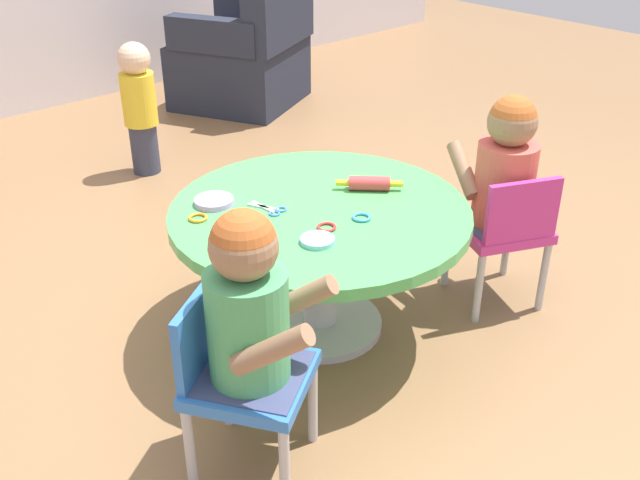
{
  "coord_description": "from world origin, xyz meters",
  "views": [
    {
      "loc": [
        -1.46,
        -1.6,
        1.55
      ],
      "look_at": [
        0.0,
        0.0,
        0.35
      ],
      "focal_mm": 41.54,
      "sensor_mm": 36.0,
      "label": 1
    }
  ],
  "objects_px": {
    "craft_scissors": "(271,209)",
    "craft_table": "(320,235)",
    "child_chair_right": "(504,229)",
    "toddler_standing": "(139,105)",
    "seated_child_left": "(249,305)",
    "seated_child_right": "(506,167)",
    "child_chair_left": "(239,375)",
    "armchair_dark": "(246,56)",
    "rolling_pin": "(369,183)"
  },
  "relations": [
    {
      "from": "toddler_standing",
      "to": "armchair_dark",
      "type": "bearing_deg",
      "value": 26.23
    },
    {
      "from": "craft_table",
      "to": "toddler_standing",
      "type": "distance_m",
      "value": 1.65
    },
    {
      "from": "child_chair_left",
      "to": "craft_scissors",
      "type": "height_order",
      "value": "child_chair_left"
    },
    {
      "from": "craft_table",
      "to": "rolling_pin",
      "type": "height_order",
      "value": "rolling_pin"
    },
    {
      "from": "armchair_dark",
      "to": "rolling_pin",
      "type": "bearing_deg",
      "value": -117.18
    },
    {
      "from": "child_chair_right",
      "to": "rolling_pin",
      "type": "height_order",
      "value": "child_chair_right"
    },
    {
      "from": "craft_table",
      "to": "armchair_dark",
      "type": "height_order",
      "value": "armchair_dark"
    },
    {
      "from": "seated_child_left",
      "to": "seated_child_right",
      "type": "xyz_separation_m",
      "value": [
        1.18,
        0.08,
        0.0
      ]
    },
    {
      "from": "craft_table",
      "to": "child_chair_left",
      "type": "relative_size",
      "value": 1.86
    },
    {
      "from": "child_chair_right",
      "to": "armchair_dark",
      "type": "bearing_deg",
      "value": 73.47
    },
    {
      "from": "seated_child_left",
      "to": "toddler_standing",
      "type": "relative_size",
      "value": 0.76
    },
    {
      "from": "armchair_dark",
      "to": "craft_scissors",
      "type": "height_order",
      "value": "armchair_dark"
    },
    {
      "from": "child_chair_left",
      "to": "seated_child_right",
      "type": "distance_m",
      "value": 1.23
    },
    {
      "from": "seated_child_right",
      "to": "child_chair_left",
      "type": "bearing_deg",
      "value": -177.82
    },
    {
      "from": "craft_table",
      "to": "child_chair_left",
      "type": "height_order",
      "value": "child_chair_left"
    },
    {
      "from": "seated_child_left",
      "to": "child_chair_right",
      "type": "distance_m",
      "value": 1.19
    },
    {
      "from": "seated_child_right",
      "to": "armchair_dark",
      "type": "xyz_separation_m",
      "value": [
        0.72,
        2.44,
        -0.22
      ]
    },
    {
      "from": "craft_table",
      "to": "craft_scissors",
      "type": "height_order",
      "value": "craft_scissors"
    },
    {
      "from": "craft_table",
      "to": "armchair_dark",
      "type": "xyz_separation_m",
      "value": [
        1.33,
        2.15,
        -0.06
      ]
    },
    {
      "from": "seated_child_left",
      "to": "craft_scissors",
      "type": "xyz_separation_m",
      "value": [
        0.44,
        0.46,
        -0.06
      ]
    },
    {
      "from": "child_chair_right",
      "to": "toddler_standing",
      "type": "relative_size",
      "value": 0.8
    },
    {
      "from": "seated_child_right",
      "to": "toddler_standing",
      "type": "height_order",
      "value": "seated_child_right"
    },
    {
      "from": "child_chair_right",
      "to": "craft_scissors",
      "type": "height_order",
      "value": "child_chair_right"
    },
    {
      "from": "rolling_pin",
      "to": "craft_scissors",
      "type": "bearing_deg",
      "value": 163.15
    },
    {
      "from": "child_chair_right",
      "to": "seated_child_right",
      "type": "distance_m",
      "value": 0.23
    },
    {
      "from": "armchair_dark",
      "to": "rolling_pin",
      "type": "xyz_separation_m",
      "value": [
        -1.11,
        -2.16,
        0.19
      ]
    },
    {
      "from": "toddler_standing",
      "to": "child_chair_right",
      "type": "bearing_deg",
      "value": -80.35
    },
    {
      "from": "seated_child_left",
      "to": "child_chair_right",
      "type": "height_order",
      "value": "seated_child_left"
    },
    {
      "from": "craft_scissors",
      "to": "toddler_standing",
      "type": "bearing_deg",
      "value": 75.63
    },
    {
      "from": "child_chair_left",
      "to": "rolling_pin",
      "type": "distance_m",
      "value": 0.9
    },
    {
      "from": "craft_table",
      "to": "toddler_standing",
      "type": "xyz_separation_m",
      "value": [
        0.27,
        1.63,
        -0.01
      ]
    },
    {
      "from": "child_chair_right",
      "to": "rolling_pin",
      "type": "relative_size",
      "value": 3.0
    },
    {
      "from": "rolling_pin",
      "to": "child_chair_left",
      "type": "bearing_deg",
      "value": -158.3
    },
    {
      "from": "craft_table",
      "to": "armchair_dark",
      "type": "relative_size",
      "value": 1.04
    },
    {
      "from": "seated_child_right",
      "to": "craft_scissors",
      "type": "distance_m",
      "value": 0.84
    },
    {
      "from": "seated_child_right",
      "to": "craft_table",
      "type": "bearing_deg",
      "value": 155.08
    },
    {
      "from": "seated_child_left",
      "to": "craft_scissors",
      "type": "bearing_deg",
      "value": 46.17
    },
    {
      "from": "seated_child_right",
      "to": "toddler_standing",
      "type": "bearing_deg",
      "value": 100.33
    },
    {
      "from": "child_chair_right",
      "to": "craft_scissors",
      "type": "relative_size",
      "value": 3.81
    },
    {
      "from": "child_chair_left",
      "to": "armchair_dark",
      "type": "height_order",
      "value": "armchair_dark"
    },
    {
      "from": "craft_scissors",
      "to": "craft_table",
      "type": "bearing_deg",
      "value": -37.84
    },
    {
      "from": "seated_child_left",
      "to": "armchair_dark",
      "type": "bearing_deg",
      "value": 52.93
    },
    {
      "from": "child_chair_left",
      "to": "rolling_pin",
      "type": "xyz_separation_m",
      "value": [
        0.81,
        0.32,
        0.19
      ]
    },
    {
      "from": "armchair_dark",
      "to": "toddler_standing",
      "type": "bearing_deg",
      "value": -153.77
    },
    {
      "from": "seated_child_right",
      "to": "rolling_pin",
      "type": "relative_size",
      "value": 2.86
    },
    {
      "from": "craft_scissors",
      "to": "rolling_pin",
      "type": "bearing_deg",
      "value": -16.85
    },
    {
      "from": "armchair_dark",
      "to": "rolling_pin",
      "type": "distance_m",
      "value": 2.43
    },
    {
      "from": "rolling_pin",
      "to": "seated_child_right",
      "type": "bearing_deg",
      "value": -35.31
    },
    {
      "from": "craft_table",
      "to": "craft_scissors",
      "type": "xyz_separation_m",
      "value": [
        -0.13,
        0.1,
        0.1
      ]
    },
    {
      "from": "craft_table",
      "to": "craft_scissors",
      "type": "relative_size",
      "value": 7.06
    }
  ]
}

